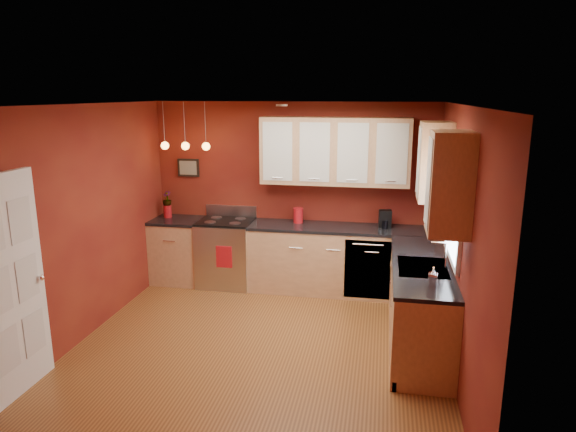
% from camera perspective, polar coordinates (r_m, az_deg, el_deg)
% --- Properties ---
extents(floor, '(4.20, 4.20, 0.00)m').
position_cam_1_polar(floor, '(5.80, -3.23, -14.41)').
color(floor, '#92592A').
rests_on(floor, ground).
extents(ceiling, '(4.00, 4.20, 0.02)m').
position_cam_1_polar(ceiling, '(5.12, -3.62, 12.23)').
color(ceiling, white).
rests_on(ceiling, wall_back).
extents(wall_back, '(4.00, 0.02, 2.60)m').
position_cam_1_polar(wall_back, '(7.31, 0.56, 2.38)').
color(wall_back, maroon).
rests_on(wall_back, floor).
extents(wall_front, '(4.00, 0.02, 2.60)m').
position_cam_1_polar(wall_front, '(3.43, -12.08, -11.10)').
color(wall_front, maroon).
rests_on(wall_front, floor).
extents(wall_left, '(0.02, 4.20, 2.60)m').
position_cam_1_polar(wall_left, '(6.10, -21.96, -0.87)').
color(wall_left, maroon).
rests_on(wall_left, floor).
extents(wall_right, '(0.02, 4.20, 2.60)m').
position_cam_1_polar(wall_right, '(5.22, 18.46, -2.91)').
color(wall_right, maroon).
rests_on(wall_right, floor).
extents(base_cabinets_back_left, '(0.70, 0.60, 0.90)m').
position_cam_1_polar(base_cabinets_back_left, '(7.70, -12.06, -3.88)').
color(base_cabinets_back_left, tan).
rests_on(base_cabinets_back_left, floor).
extents(base_cabinets_back_right, '(2.54, 0.60, 0.90)m').
position_cam_1_polar(base_cabinets_back_right, '(7.15, 5.91, -5.00)').
color(base_cabinets_back_right, tan).
rests_on(base_cabinets_back_right, floor).
extents(base_cabinets_right, '(0.60, 2.10, 0.90)m').
position_cam_1_polar(base_cabinets_right, '(5.89, 14.34, -9.54)').
color(base_cabinets_right, tan).
rests_on(base_cabinets_right, floor).
extents(counter_back_left, '(0.70, 0.62, 0.04)m').
position_cam_1_polar(counter_back_left, '(7.58, -12.23, -0.48)').
color(counter_back_left, black).
rests_on(counter_back_left, base_cabinets_back_left).
extents(counter_back_right, '(2.54, 0.62, 0.04)m').
position_cam_1_polar(counter_back_right, '(7.02, 6.00, -1.36)').
color(counter_back_right, black).
rests_on(counter_back_right, base_cabinets_back_right).
extents(counter_right, '(0.62, 2.10, 0.04)m').
position_cam_1_polar(counter_right, '(5.72, 14.61, -5.20)').
color(counter_right, black).
rests_on(counter_right, base_cabinets_right).
extents(gas_range, '(0.76, 0.64, 1.11)m').
position_cam_1_polar(gas_range, '(7.45, -6.86, -4.02)').
color(gas_range, '#B7B8BC').
rests_on(gas_range, floor).
extents(dishwasher_front, '(0.60, 0.02, 0.80)m').
position_cam_1_polar(dishwasher_front, '(6.86, 8.80, -5.91)').
color(dishwasher_front, '#B7B8BC').
rests_on(dishwasher_front, base_cabinets_back_right).
extents(sink, '(0.50, 0.70, 0.33)m').
position_cam_1_polar(sink, '(5.58, 14.73, -5.73)').
color(sink, gray).
rests_on(sink, counter_right).
extents(window, '(0.06, 1.02, 1.22)m').
position_cam_1_polar(window, '(5.41, 18.09, 1.93)').
color(window, white).
rests_on(window, wall_right).
extents(door_left_wall, '(0.12, 0.82, 2.05)m').
position_cam_1_polar(door_left_wall, '(5.24, -28.41, -6.97)').
color(door_left_wall, white).
rests_on(door_left_wall, floor).
extents(upper_cabinets_back, '(2.00, 0.35, 0.90)m').
position_cam_1_polar(upper_cabinets_back, '(6.96, 5.22, 7.17)').
color(upper_cabinets_back, tan).
rests_on(upper_cabinets_back, wall_back).
extents(upper_cabinets_right, '(0.35, 1.95, 0.90)m').
position_cam_1_polar(upper_cabinets_right, '(5.38, 16.68, 4.79)').
color(upper_cabinets_right, tan).
rests_on(upper_cabinets_right, wall_right).
extents(wall_picture, '(0.32, 0.03, 0.26)m').
position_cam_1_polar(wall_picture, '(7.66, -11.00, 5.29)').
color(wall_picture, black).
rests_on(wall_picture, wall_back).
extents(pendant_lights, '(0.71, 0.11, 0.66)m').
position_cam_1_polar(pendant_lights, '(7.27, -11.34, 7.70)').
color(pendant_lights, gray).
rests_on(pendant_lights, ceiling).
extents(red_canister, '(0.14, 0.14, 0.21)m').
position_cam_1_polar(red_canister, '(7.17, 1.14, 0.08)').
color(red_canister, '#B1131A').
rests_on(red_canister, counter_back_right).
extents(red_vase, '(0.11, 0.11, 0.18)m').
position_cam_1_polar(red_vase, '(7.69, -13.23, 0.51)').
color(red_vase, '#B1131A').
rests_on(red_vase, counter_back_left).
extents(flowers, '(0.16, 0.16, 0.23)m').
position_cam_1_polar(flowers, '(7.66, -13.30, 1.86)').
color(flowers, '#B1131A').
rests_on(flowers, red_vase).
extents(coffee_maker, '(0.18, 0.17, 0.24)m').
position_cam_1_polar(coffee_maker, '(7.04, 10.73, -0.40)').
color(coffee_maker, black).
rests_on(coffee_maker, counter_back_right).
extents(soap_pump, '(0.10, 0.10, 0.19)m').
position_cam_1_polar(soap_pump, '(5.03, 15.81, -6.52)').
color(soap_pump, white).
rests_on(soap_pump, counter_right).
extents(dish_towel, '(0.22, 0.02, 0.30)m').
position_cam_1_polar(dish_towel, '(7.12, -7.12, -4.54)').
color(dish_towel, '#B1131A').
rests_on(dish_towel, gas_range).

